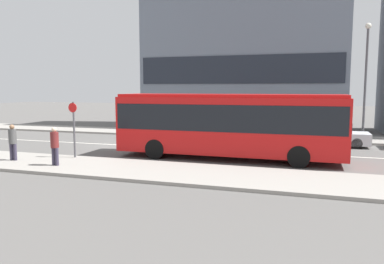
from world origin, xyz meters
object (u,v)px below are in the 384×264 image
(city_bus, at_px, (228,122))
(parked_car_0, at_px, (332,135))
(pedestrian_near_stop, at_px, (13,140))
(street_lamp, at_px, (366,70))
(pedestrian_down_pavement, at_px, (55,144))
(bus_stop_sign, at_px, (74,125))

(city_bus, relative_size, parked_car_0, 2.67)
(city_bus, relative_size, pedestrian_near_stop, 6.59)
(city_bus, height_order, street_lamp, street_lamp)
(pedestrian_down_pavement, bearing_deg, pedestrian_near_stop, -177.34)
(parked_car_0, bearing_deg, bus_stop_sign, -144.29)
(pedestrian_near_stop, bearing_deg, parked_car_0, -146.30)
(pedestrian_near_stop, relative_size, street_lamp, 0.23)
(parked_car_0, xyz_separation_m, pedestrian_down_pavement, (-11.51, -10.36, 0.39))
(street_lamp, bearing_deg, bus_stop_sign, -143.18)
(city_bus, height_order, parked_car_0, city_bus)
(pedestrian_near_stop, xyz_separation_m, pedestrian_down_pavement, (2.56, -0.37, 0.00))
(parked_car_0, bearing_deg, pedestrian_near_stop, -144.63)
(pedestrian_down_pavement, bearing_deg, city_bus, 45.17)
(parked_car_0, distance_m, pedestrian_near_stop, 17.26)
(city_bus, height_order, pedestrian_near_stop, city_bus)
(pedestrian_down_pavement, bearing_deg, street_lamp, 53.06)
(city_bus, bearing_deg, bus_stop_sign, -155.69)
(city_bus, relative_size, pedestrian_down_pavement, 6.59)
(parked_car_0, height_order, street_lamp, street_lamp)
(pedestrian_near_stop, bearing_deg, city_bus, -157.54)
(parked_car_0, xyz_separation_m, pedestrian_near_stop, (-14.07, -9.99, 0.39))
(city_bus, distance_m, parked_car_0, 7.83)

